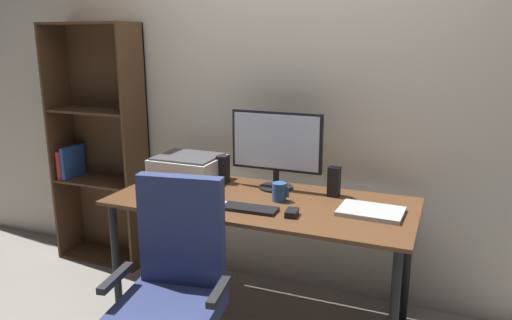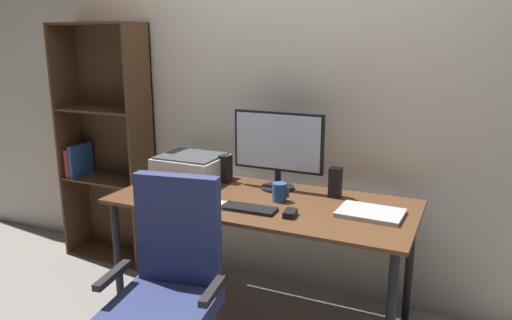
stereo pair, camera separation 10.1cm
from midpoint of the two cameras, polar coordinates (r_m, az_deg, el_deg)
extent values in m
plane|color=gray|center=(3.01, 1.67, -18.17)|extent=(12.00, 12.00, 0.00)
cube|color=beige|center=(3.07, 5.83, 8.30)|extent=(6.40, 0.10, 2.60)
cube|color=#56351E|center=(2.69, 1.78, -4.90)|extent=(1.66, 0.74, 0.02)
cylinder|color=black|center=(2.96, -14.91, -11.30)|extent=(0.04, 0.04, 0.72)
cylinder|color=black|center=(3.42, -8.27, -7.43)|extent=(0.04, 0.04, 0.72)
cylinder|color=black|center=(2.94, 18.47, -11.72)|extent=(0.04, 0.04, 0.72)
cylinder|color=black|center=(2.89, 3.62, -3.25)|extent=(0.20, 0.20, 0.01)
cylinder|color=black|center=(2.87, 3.64, -2.18)|extent=(0.04, 0.04, 0.10)
cube|color=black|center=(2.82, 3.71, 2.19)|extent=(0.55, 0.03, 0.35)
cube|color=silver|center=(2.80, 3.60, 2.13)|extent=(0.52, 0.01, 0.32)
cube|color=black|center=(2.53, 0.30, -5.72)|extent=(0.29, 0.12, 0.02)
cube|color=black|center=(2.45, 5.22, -6.26)|extent=(0.07, 0.10, 0.03)
cylinder|color=#285193|center=(2.66, 3.85, -3.79)|extent=(0.08, 0.08, 0.10)
cube|color=#285193|center=(2.64, 4.81, -3.81)|extent=(0.02, 0.01, 0.06)
cube|color=#B7BABC|center=(2.54, 14.40, -6.04)|extent=(0.33, 0.24, 0.02)
cube|color=black|center=(2.99, -2.63, -1.04)|extent=(0.06, 0.07, 0.17)
cube|color=black|center=(2.76, 10.32, -2.58)|extent=(0.06, 0.07, 0.17)
cube|color=silver|center=(3.06, -6.66, -0.99)|extent=(0.40, 0.34, 0.15)
cube|color=#424244|center=(3.04, -6.70, 0.48)|extent=(0.37, 0.31, 0.01)
cube|color=white|center=(2.55, -5.22, -5.75)|extent=(0.27, 0.34, 0.00)
cube|color=navy|center=(2.25, -9.77, -17.08)|extent=(0.50, 0.50, 0.08)
cube|color=navy|center=(2.28, -7.85, -8.04)|extent=(0.41, 0.13, 0.52)
cube|color=#232326|center=(2.30, -15.25, -12.89)|extent=(0.08, 0.26, 0.03)
cube|color=#232326|center=(2.12, -3.58, -14.90)|extent=(0.08, 0.26, 0.03)
cube|color=#4C331E|center=(3.87, -20.20, 2.04)|extent=(0.02, 0.28, 1.71)
cube|color=#4C331E|center=(3.45, -12.39, 1.19)|extent=(0.02, 0.28, 1.71)
cube|color=#4C331E|center=(3.75, -15.19, 2.05)|extent=(0.67, 0.01, 1.71)
cube|color=#4C331E|center=(3.91, -15.65, -10.55)|extent=(0.64, 0.26, 0.02)
cube|color=#4C331E|center=(3.71, -16.25, -2.22)|extent=(0.64, 0.26, 0.02)
cube|color=#4C331E|center=(3.61, -16.81, 5.62)|extent=(0.64, 0.26, 0.02)
cube|color=#4C331E|center=(3.58, -17.50, 15.01)|extent=(0.64, 0.26, 0.02)
cube|color=#B22D28|center=(3.86, -19.53, -0.15)|extent=(0.03, 0.22, 0.21)
cube|color=#28478C|center=(3.83, -19.13, 0.01)|extent=(0.03, 0.22, 0.24)
camera|label=1|loc=(0.05, -88.88, 0.28)|focal=34.11mm
camera|label=2|loc=(0.05, 91.12, -0.28)|focal=34.11mm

